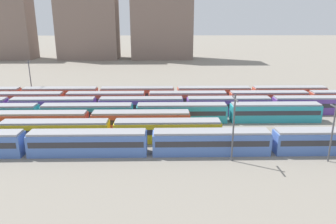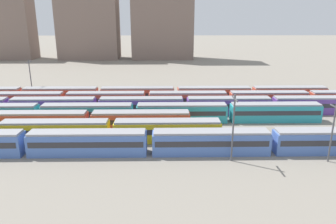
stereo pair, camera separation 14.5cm
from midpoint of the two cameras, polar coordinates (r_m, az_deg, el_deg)
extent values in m
plane|color=gray|center=(71.79, -26.74, -1.69)|extent=(600.00, 600.00, 0.00)
cube|color=#4C70BC|center=(50.74, -14.01, -5.53)|extent=(18.00, 3.00, 3.40)
cube|color=#2D2D33|center=(50.59, -14.04, -5.10)|extent=(17.20, 3.06, 0.90)
cube|color=#939399|center=(50.07, -14.16, -3.54)|extent=(17.60, 2.70, 0.35)
cube|color=#4C70BC|center=(50.00, 7.71, -5.50)|extent=(18.00, 3.00, 3.40)
cube|color=#2D2D33|center=(49.85, 7.72, -5.07)|extent=(17.20, 3.06, 0.90)
cube|color=#939399|center=(49.33, 7.79, -3.48)|extent=(17.60, 2.70, 0.35)
cube|color=#4C70BC|center=(56.04, 27.25, -4.81)|extent=(18.00, 3.00, 3.40)
cube|color=#2D2D33|center=(55.90, 27.31, -4.42)|extent=(17.20, 3.06, 0.90)
cube|color=#939399|center=(55.44, 27.51, -3.00)|extent=(17.60, 2.70, 0.35)
cube|color=yellow|center=(57.19, -19.36, -3.43)|extent=(18.00, 3.00, 3.40)
cube|color=#2D2D33|center=(57.06, -19.40, -3.05)|extent=(17.20, 3.06, 0.90)
cube|color=#939399|center=(56.60, -19.54, -1.65)|extent=(17.60, 2.70, 0.35)
cube|color=yellow|center=(54.29, -0.03, -3.51)|extent=(18.00, 3.00, 3.40)
cube|color=#2D2D33|center=(54.15, -0.03, -3.11)|extent=(17.20, 3.06, 0.90)
cube|color=#939399|center=(53.67, -0.03, -1.64)|extent=(17.60, 2.70, 0.35)
cube|color=#BC4C38|center=(63.43, -22.07, -1.76)|extent=(18.00, 3.00, 3.40)
cube|color=#2D2D33|center=(63.31, -22.11, -1.41)|extent=(17.20, 3.06, 0.90)
cube|color=#939399|center=(62.90, -22.25, -0.14)|extent=(17.60, 2.70, 0.35)
cube|color=#BC4C38|center=(59.32, -4.77, -1.79)|extent=(18.00, 3.00, 3.40)
cube|color=#2D2D33|center=(59.19, -4.78, -1.41)|extent=(17.20, 3.06, 0.90)
cube|color=#939399|center=(58.75, -4.81, -0.05)|extent=(17.60, 2.70, 0.35)
cube|color=teal|center=(65.86, -14.10, -0.36)|extent=(18.00, 3.00, 3.40)
cube|color=#2D2D33|center=(65.74, -14.13, -0.02)|extent=(17.20, 3.06, 0.90)
cube|color=#939399|center=(65.35, -14.22, 1.22)|extent=(17.60, 2.70, 0.35)
cube|color=teal|center=(64.26, 2.54, -0.28)|extent=(18.00, 3.00, 3.40)
cube|color=#2D2D33|center=(64.14, 2.55, 0.07)|extent=(17.20, 3.06, 0.90)
cube|color=#939399|center=(63.74, 2.56, 1.33)|extent=(17.60, 2.70, 0.35)
cube|color=teal|center=(68.09, 18.63, -0.18)|extent=(18.00, 3.00, 3.40)
cube|color=#2D2D33|center=(67.97, 18.66, 0.15)|extent=(17.20, 3.06, 0.90)
cube|color=#939399|center=(67.59, 18.77, 1.34)|extent=(17.60, 2.70, 0.35)
cube|color=#6B429E|center=(72.97, -19.68, 0.82)|extent=(18.00, 3.00, 3.40)
cube|color=#2D2D33|center=(72.87, -19.71, 1.13)|extent=(17.20, 3.06, 0.90)
cube|color=#939399|center=(72.51, -19.82, 2.25)|extent=(17.60, 2.70, 0.35)
cube|color=#6B429E|center=(69.27, -4.70, 0.95)|extent=(18.00, 3.00, 3.40)
cube|color=#2D2D33|center=(69.16, -4.71, 1.27)|extent=(17.20, 3.06, 0.90)
cube|color=#939399|center=(68.79, -4.73, 2.45)|extent=(17.60, 2.70, 0.35)
cube|color=#6B429E|center=(70.61, 10.80, 1.01)|extent=(18.00, 3.00, 3.40)
cube|color=#2D2D33|center=(70.51, 10.81, 1.33)|extent=(17.20, 3.06, 0.90)
cube|color=#939399|center=(70.14, 10.88, 2.48)|extent=(17.60, 2.70, 0.35)
cube|color=#6B429E|center=(76.74, 24.75, 1.00)|extent=(18.00, 3.00, 3.40)
cube|color=#2D2D33|center=(76.64, 24.79, 1.29)|extent=(17.20, 3.06, 0.90)
cube|color=#939399|center=(76.30, 24.92, 2.36)|extent=(17.60, 2.70, 0.35)
cube|color=#BC4C38|center=(80.70, -24.26, 1.78)|extent=(18.00, 3.00, 3.40)
cube|color=#2D2D33|center=(80.61, -24.30, 2.06)|extent=(17.20, 3.06, 0.90)
cube|color=#939399|center=(80.29, -24.42, 3.07)|extent=(17.60, 2.70, 0.35)
cube|color=#BC4C38|center=(75.27, -10.92, 1.98)|extent=(18.00, 3.00, 3.40)
cube|color=#2D2D33|center=(75.17, -10.94, 2.28)|extent=(17.20, 3.06, 0.90)
cube|color=#939399|center=(74.82, -11.00, 3.37)|extent=(17.60, 2.70, 0.35)
cube|color=#BC4C38|center=(74.38, 3.59, 2.08)|extent=(18.00, 3.00, 3.40)
cube|color=#2D2D33|center=(74.28, 3.59, 2.38)|extent=(17.20, 3.06, 0.90)
cube|color=#939399|center=(73.93, 3.61, 3.49)|extent=(17.60, 2.70, 0.35)
cube|color=#BC4C38|center=(78.19, 17.54, 2.05)|extent=(18.00, 3.00, 3.40)
cube|color=#2D2D33|center=(78.09, 17.56, 2.34)|extent=(17.20, 3.06, 0.90)
cube|color=#939399|center=(77.76, 17.66, 3.39)|extent=(17.60, 2.70, 0.35)
cube|color=#BC4C38|center=(83.03, -18.52, 2.79)|extent=(18.00, 3.00, 3.40)
cube|color=#2D2D33|center=(82.94, -18.55, 3.06)|extent=(17.20, 3.06, 0.90)
cube|color=#939399|center=(82.62, -18.64, 4.05)|extent=(17.60, 2.70, 0.35)
cube|color=#BC4C38|center=(79.42, -5.39, 2.99)|extent=(18.00, 3.00, 3.40)
cube|color=#2D2D33|center=(79.32, -5.39, 3.27)|extent=(17.20, 3.06, 0.90)
cube|color=#939399|center=(78.99, -5.42, 4.31)|extent=(17.60, 2.70, 0.35)
cube|color=#BC4C38|center=(80.22, 8.22, 3.03)|extent=(18.00, 3.00, 3.40)
cube|color=#2D2D33|center=(80.12, 8.23, 3.31)|extent=(17.20, 3.06, 0.90)
cube|color=#939399|center=(79.80, 8.27, 4.33)|extent=(17.60, 2.70, 0.35)
cube|color=#BC4C38|center=(85.30, 20.87, 2.91)|extent=(18.00, 3.00, 3.40)
cube|color=#2D2D33|center=(85.22, 20.90, 3.18)|extent=(17.20, 3.06, 0.90)
cube|color=#939399|center=(84.91, 21.00, 4.14)|extent=(17.60, 2.70, 0.35)
cylinder|color=#4C4C51|center=(46.76, 11.63, -2.94)|extent=(0.24, 0.24, 10.05)
cube|color=#47474C|center=(45.49, 11.95, 2.31)|extent=(0.16, 3.20, 0.16)
cylinder|color=#4C4C51|center=(87.88, -23.24, 5.29)|extent=(0.24, 0.24, 10.16)
cube|color=#47474C|center=(87.21, -23.58, 8.17)|extent=(0.16, 3.20, 0.16)
cylinder|color=#4C4C51|center=(51.49, 27.32, -3.38)|extent=(0.24, 0.24, 8.87)
cube|color=#47474C|center=(50.43, 27.89, 0.72)|extent=(0.16, 3.20, 0.16)
cube|color=#7A665B|center=(179.24, -27.27, 13.04)|extent=(28.13, 12.73, 28.94)
cube|color=#7A665B|center=(165.60, -14.02, 15.56)|extent=(28.71, 14.71, 36.80)
cube|color=#7A665B|center=(161.73, -0.99, 18.15)|extent=(29.80, 13.71, 48.83)
camera|label=1|loc=(0.07, -89.94, 0.02)|focal=34.14mm
camera|label=2|loc=(0.07, 90.06, -0.02)|focal=34.14mm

